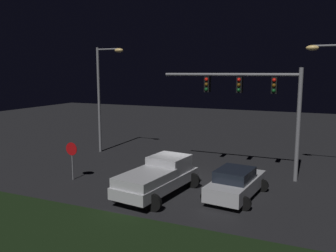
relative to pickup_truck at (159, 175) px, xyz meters
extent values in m
plane|color=black|center=(0.26, 2.21, -1.00)|extent=(80.00, 80.00, 0.00)
cube|color=black|center=(0.26, -6.17, -0.95)|extent=(23.21, 5.75, 0.10)
cube|color=#B7B7BC|center=(-0.02, -0.17, -0.32)|extent=(2.67, 5.61, 0.55)
cube|color=#B7B7BC|center=(0.13, 1.01, 0.38)|extent=(2.07, 2.12, 0.85)
cube|color=black|center=(0.13, 1.01, 0.50)|extent=(1.94, 1.73, 0.51)
cube|color=#B7B7BC|center=(-0.16, -1.24, 0.18)|extent=(2.29, 3.24, 0.45)
cylinder|color=black|center=(-0.80, 1.89, -0.60)|extent=(0.80, 0.22, 0.80)
cylinder|color=black|center=(1.25, 1.63, -0.60)|extent=(0.80, 0.22, 0.80)
cylinder|color=black|center=(-1.29, -1.97, -0.60)|extent=(0.80, 0.22, 0.80)
cylinder|color=black|center=(0.75, -2.23, -0.60)|extent=(0.80, 0.22, 0.80)
cube|color=#B7B7BC|center=(3.76, 1.12, -0.39)|extent=(2.28, 4.57, 0.70)
cube|color=black|center=(3.73, 0.88, 0.24)|extent=(1.81, 2.17, 0.55)
cylinder|color=black|center=(3.01, 2.71, -0.68)|extent=(0.64, 0.22, 0.64)
cylinder|color=black|center=(4.84, 2.51, -0.68)|extent=(0.64, 0.22, 0.64)
cylinder|color=black|center=(2.67, -0.26, -0.68)|extent=(0.64, 0.22, 0.64)
cylinder|color=black|center=(4.50, -0.46, -0.68)|extent=(0.64, 0.22, 0.64)
cylinder|color=slate|center=(6.30, 5.13, 2.25)|extent=(0.24, 0.24, 6.50)
cylinder|color=slate|center=(2.20, 5.13, 5.10)|extent=(8.20, 0.18, 0.18)
cube|color=black|center=(4.90, 5.13, 4.50)|extent=(0.32, 0.44, 0.95)
sphere|color=red|center=(4.90, 4.90, 4.80)|extent=(0.22, 0.22, 0.22)
sphere|color=#59380A|center=(4.90, 4.90, 4.50)|extent=(0.22, 0.22, 0.22)
sphere|color=#0C4719|center=(4.90, 4.90, 4.20)|extent=(0.22, 0.22, 0.22)
cube|color=black|center=(2.90, 5.13, 4.50)|extent=(0.32, 0.44, 0.95)
sphere|color=red|center=(2.90, 4.90, 4.80)|extent=(0.22, 0.22, 0.22)
sphere|color=#59380A|center=(2.90, 4.90, 4.50)|extent=(0.22, 0.22, 0.22)
sphere|color=#0C4719|center=(2.90, 4.90, 4.20)|extent=(0.22, 0.22, 0.22)
cube|color=black|center=(0.90, 5.13, 4.50)|extent=(0.32, 0.44, 0.95)
sphere|color=red|center=(0.90, 4.90, 4.80)|extent=(0.22, 0.22, 0.22)
sphere|color=#59380A|center=(0.90, 4.90, 4.50)|extent=(0.22, 0.22, 0.22)
sphere|color=#0C4719|center=(0.90, 4.90, 4.20)|extent=(0.22, 0.22, 0.22)
cylinder|color=slate|center=(-8.45, 6.99, 3.04)|extent=(0.20, 0.20, 8.09)
cylinder|color=slate|center=(-7.51, 6.99, 6.94)|extent=(1.90, 0.12, 0.12)
ellipsoid|color=#F9CC72|center=(-6.56, 6.99, 6.84)|extent=(0.70, 0.44, 0.30)
cylinder|color=slate|center=(7.94, 6.10, 6.71)|extent=(2.36, 0.12, 0.12)
ellipsoid|color=#F9CC72|center=(6.76, 6.10, 6.61)|extent=(0.70, 0.44, 0.30)
cylinder|color=slate|center=(-5.65, 0.12, 0.10)|extent=(0.07, 0.07, 2.20)
cylinder|color=#B20C0F|center=(-5.65, 0.09, 0.85)|extent=(0.76, 0.03, 0.76)
camera|label=1|loc=(7.52, -15.92, 5.27)|focal=37.77mm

